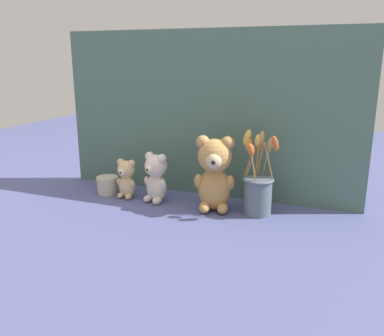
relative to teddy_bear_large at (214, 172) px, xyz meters
The scene contains 7 objects.
ground_plane 0.17m from the teddy_bear_large, behind, with size 4.00×4.00×0.00m, color #4C5184.
backdrop_wall 0.26m from the teddy_bear_large, 119.62° to the left, with size 1.22×0.02×0.65m.
teddy_bear_large is the anchor object (origin of this frame).
teddy_bear_medium 0.24m from the teddy_bear_large, behind, with size 0.11×0.10×0.19m.
teddy_bear_small 0.37m from the teddy_bear_large, behind, with size 0.08×0.08×0.16m.
flower_vase 0.16m from the teddy_bear_large, ahead, with size 0.16×0.13×0.30m.
decorative_tin_tall 0.48m from the teddy_bear_large, behind, with size 0.09×0.09×0.07m.
Camera 1 is at (0.53, -1.33, 0.54)m, focal length 38.00 mm.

